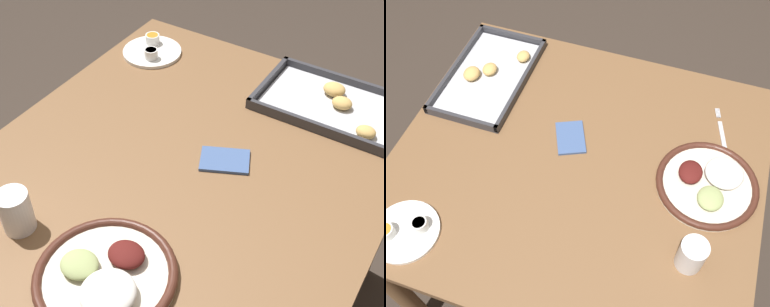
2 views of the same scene
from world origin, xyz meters
TOP-DOWN VIEW (x-y plane):
  - dining_table at (0.00, 0.00)m, footprint 0.94×1.05m
  - dinner_plate at (0.05, -0.37)m, footprint 0.28×0.28m
  - saucer_plate at (-0.35, 0.35)m, footprint 0.18×0.18m
  - baking_tray at (0.23, 0.38)m, footprint 0.41×0.25m
  - drinking_cup at (-0.19, -0.36)m, footprint 0.07×0.07m
  - napkin at (0.08, 0.05)m, footprint 0.14×0.12m

SIDE VIEW (x-z plane):
  - dining_table at x=0.00m, z-range 0.25..0.97m
  - napkin at x=0.08m, z-range 0.72..0.73m
  - saucer_plate at x=-0.35m, z-range 0.71..0.75m
  - baking_tray at x=0.23m, z-range 0.71..0.75m
  - dinner_plate at x=0.05m, z-range 0.71..0.76m
  - drinking_cup at x=-0.19m, z-range 0.72..0.82m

